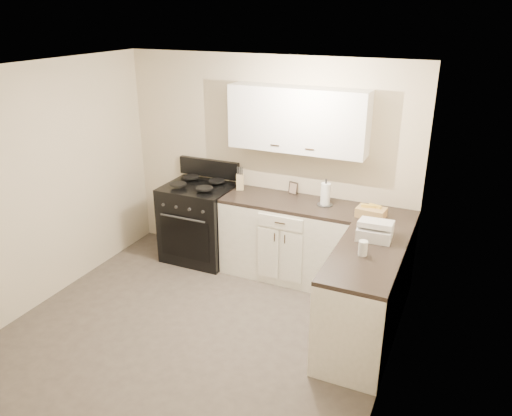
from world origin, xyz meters
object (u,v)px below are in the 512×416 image
at_px(wicker_basket, 371,212).
at_px(stove, 200,224).
at_px(paper_towel, 325,194).
at_px(countertop_grill, 375,232).
at_px(knife_block, 240,182).

bearing_deg(wicker_basket, stove, 178.69).
xyz_separation_m(paper_towel, countertop_grill, (0.68, -0.62, -0.07)).
relative_size(wicker_basket, countertop_grill, 0.93).
bearing_deg(paper_towel, stove, -177.41).
height_order(stove, countertop_grill, countertop_grill).
xyz_separation_m(wicker_basket, countertop_grill, (0.14, -0.50, 0.01)).
distance_m(wicker_basket, countertop_grill, 0.52).
bearing_deg(paper_towel, wicker_basket, -12.62).
relative_size(paper_towel, countertop_grill, 0.80).
bearing_deg(wicker_basket, countertop_grill, -74.06).
height_order(wicker_basket, countertop_grill, countertop_grill).
bearing_deg(stove, paper_towel, 2.59).
relative_size(knife_block, countertop_grill, 0.60).
distance_m(stove, countertop_grill, 2.39).
bearing_deg(knife_block, wicker_basket, -29.48).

